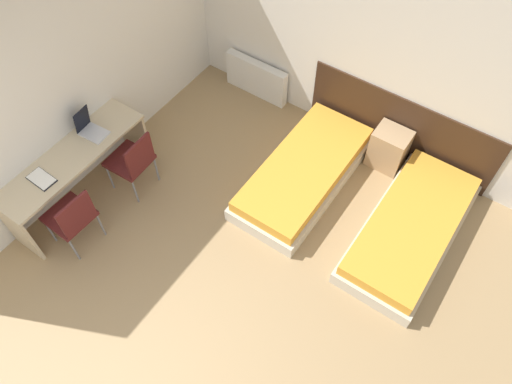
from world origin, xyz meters
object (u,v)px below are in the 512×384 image
at_px(bed_near_window, 304,173).
at_px(chair_near_laptop, 133,160).
at_px(nightstand, 389,149).
at_px(laptop, 90,128).
at_px(bed_near_door, 410,229).
at_px(chair_near_notebook, 72,216).

height_order(bed_near_window, chair_near_laptop, chair_near_laptop).
xyz_separation_m(nightstand, laptop, (-2.78, -2.14, 0.55)).
relative_size(bed_near_window, bed_near_door, 1.00).
bearing_deg(chair_near_notebook, nightstand, 54.32).
xyz_separation_m(bed_near_door, chair_near_notebook, (-3.01, -2.15, 0.35)).
relative_size(nightstand, laptop, 1.71).
height_order(bed_near_window, bed_near_door, same).
bearing_deg(laptop, chair_near_laptop, 6.63).
relative_size(nightstand, chair_near_notebook, 0.63).
xyz_separation_m(bed_near_window, laptop, (-2.08, -1.30, 0.67)).
height_order(bed_near_door, chair_near_laptop, chair_near_laptop).
distance_m(bed_near_window, laptop, 2.54).
height_order(bed_near_window, nightstand, nightstand).
height_order(chair_near_laptop, laptop, laptop).
relative_size(bed_near_window, laptop, 6.23).
height_order(nightstand, chair_near_notebook, chair_near_notebook).
distance_m(bed_near_window, chair_near_notebook, 2.71).
distance_m(bed_near_door, chair_near_laptop, 3.26).
distance_m(nightstand, chair_near_notebook, 3.78).
height_order(nightstand, chair_near_laptop, chair_near_laptop).
bearing_deg(chair_near_notebook, laptop, 121.16).
bearing_deg(chair_near_notebook, bed_near_window, 55.24).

